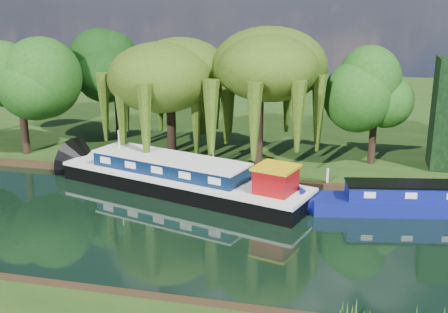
# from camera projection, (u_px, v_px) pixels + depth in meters

# --- Properties ---
(ground) EXTENTS (120.00, 120.00, 0.00)m
(ground) POSITION_uv_depth(u_px,v_px,m) (160.00, 225.00, 32.24)
(ground) COLOR black
(far_bank) EXTENTS (120.00, 52.00, 0.45)m
(far_bank) POSITION_uv_depth(u_px,v_px,m) (260.00, 107.00, 63.89)
(far_bank) COLOR #18340E
(far_bank) RESTS_ON ground
(dutch_barge) EXTENTS (18.09, 8.92, 3.73)m
(dutch_barge) POSITION_uv_depth(u_px,v_px,m) (184.00, 179.00, 37.20)
(dutch_barge) COLOR black
(dutch_barge) RESTS_ON ground
(narrowboat) EXTENTS (13.89, 4.77, 2.00)m
(narrowboat) POSITION_uv_depth(u_px,v_px,m) (426.00, 201.00, 33.85)
(narrowboat) COLOR navy
(narrowboat) RESTS_ON ground
(red_dinghy) EXTENTS (2.82, 2.06, 0.57)m
(red_dinghy) POSITION_uv_depth(u_px,v_px,m) (103.00, 179.00, 40.02)
(red_dinghy) COLOR maroon
(red_dinghy) RESTS_ON ground
(willow_left) EXTENTS (7.20, 7.20, 8.63)m
(willow_left) POSITION_uv_depth(u_px,v_px,m) (170.00, 77.00, 42.00)
(willow_left) COLOR black
(willow_left) RESTS_ON far_bank
(willow_right) EXTENTS (7.50, 7.50, 9.13)m
(willow_right) POSITION_uv_depth(u_px,v_px,m) (259.00, 75.00, 40.01)
(willow_right) COLOR black
(willow_right) RESTS_ON far_bank
(tree_far_left) EXTENTS (5.45, 5.45, 8.79)m
(tree_far_left) POSITION_uv_depth(u_px,v_px,m) (19.00, 78.00, 43.06)
(tree_far_left) COLOR black
(tree_far_left) RESTS_ON far_bank
(tree_far_mid) EXTENTS (5.28, 5.28, 8.64)m
(tree_far_mid) POSITION_uv_depth(u_px,v_px,m) (116.00, 71.00, 47.47)
(tree_far_mid) COLOR black
(tree_far_mid) RESTS_ON far_bank
(tree_far_right) EXTENTS (4.58, 4.58, 7.49)m
(tree_far_right) POSITION_uv_depth(u_px,v_px,m) (376.00, 95.00, 40.77)
(tree_far_right) COLOR black
(tree_far_right) RESTS_ON far_bank
(lamppost) EXTENTS (0.36, 0.36, 2.56)m
(lamppost) POSITION_uv_depth(u_px,v_px,m) (213.00, 139.00, 41.24)
(lamppost) COLOR silver
(lamppost) RESTS_ON far_bank
(mooring_posts) EXTENTS (19.16, 0.16, 1.00)m
(mooring_posts) POSITION_uv_depth(u_px,v_px,m) (192.00, 166.00, 39.92)
(mooring_posts) COLOR silver
(mooring_posts) RESTS_ON far_bank
(reeds_near) EXTENTS (33.70, 1.50, 1.10)m
(reeds_near) POSITION_uv_depth(u_px,v_px,m) (253.00, 298.00, 23.50)
(reeds_near) COLOR #214712
(reeds_near) RESTS_ON ground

